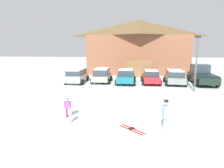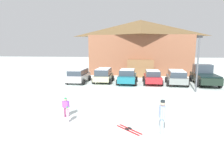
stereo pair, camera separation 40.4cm
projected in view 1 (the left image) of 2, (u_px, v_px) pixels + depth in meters
ground at (64, 153)px, 7.78m from camera, size 160.00×160.00×0.00m
ski_lodge at (137, 46)px, 32.50m from camera, size 15.91×10.57×8.42m
parked_white_suv at (77, 75)px, 23.37m from camera, size 2.21×4.75×1.60m
parked_beige_suv at (102, 75)px, 23.55m from camera, size 2.17×4.10×1.66m
parked_teal_hatchback at (126, 76)px, 22.78m from camera, size 2.31×4.46×1.67m
parked_red_sedan at (151, 77)px, 22.72m from camera, size 2.14×4.28×1.57m
parked_grey_wagon at (175, 77)px, 22.20m from camera, size 2.42×4.19×1.61m
pickup_truck at (202, 75)px, 22.66m from camera, size 2.74×5.98×2.15m
skier_child_in_pink_snowsuit at (70, 114)px, 10.83m from camera, size 0.25×0.26×0.89m
skier_child_in_purple_jacket at (68, 107)px, 11.65m from camera, size 0.43×0.20×1.16m
skier_adult_in_blue_parka at (166, 115)px, 9.34m from camera, size 0.29×0.62×1.67m
pair_of_skis at (132, 129)px, 9.99m from camera, size 1.35×1.30×0.08m
lamp_post at (196, 61)px, 18.15m from camera, size 0.44×0.24×5.11m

